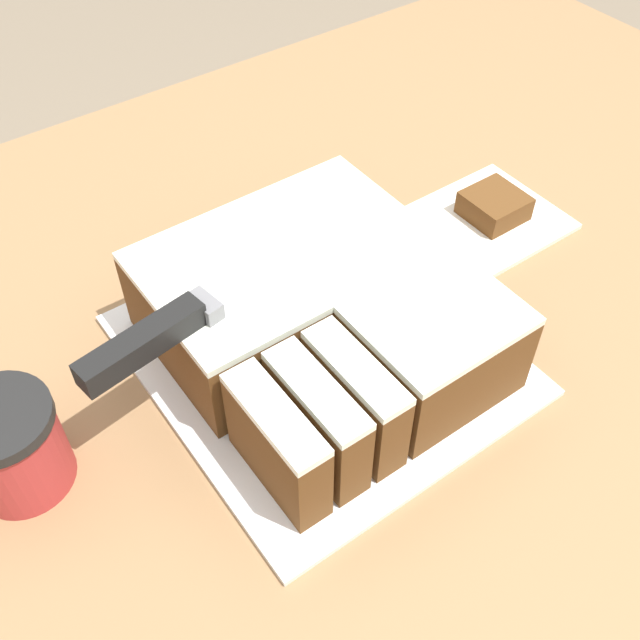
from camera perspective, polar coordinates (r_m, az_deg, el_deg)
countertop at (r=1.10m, az=4.56°, el=-17.12°), size 1.40×1.10×0.89m
cake_board at (r=0.70m, az=-0.00°, el=-2.63°), size 0.30×0.33×0.01m
cake at (r=0.67m, az=0.05°, el=0.33°), size 0.25×0.28×0.09m
knife at (r=0.61m, az=-10.07°, el=0.25°), size 0.32×0.07×0.02m
coffee_cup at (r=0.64m, az=-22.46°, el=-8.93°), size 0.08×0.08×0.09m
paper_napkin at (r=0.87m, az=12.94°, el=7.62°), size 0.14×0.14×0.01m
brownie at (r=0.86m, az=13.13°, el=8.48°), size 0.06×0.06×0.03m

